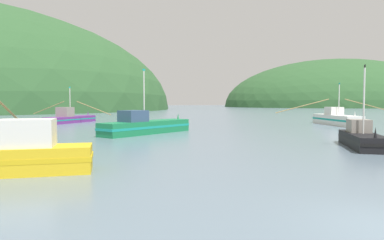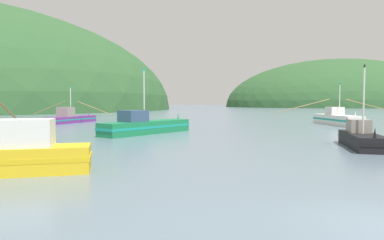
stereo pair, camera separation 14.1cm
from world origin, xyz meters
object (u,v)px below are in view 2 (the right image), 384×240
fishing_boat_green (145,126)px  fishing_boat_black (361,138)px  fishing_boat_white (337,119)px  fishing_boat_purple (71,118)px

fishing_boat_green → fishing_boat_black: (15.89, -12.29, -0.15)m
fishing_boat_black → fishing_boat_white: bearing=174.0°
fishing_boat_green → fishing_boat_black: bearing=-84.5°
fishing_boat_white → fishing_boat_green: bearing=-66.9°
fishing_boat_green → fishing_boat_purple: 23.27m
fishing_boat_green → fishing_boat_purple: (-12.16, 19.84, -0.09)m
fishing_boat_green → fishing_boat_white: 28.48m
fishing_boat_white → fishing_boat_purple: fishing_boat_white is taller
fishing_boat_black → fishing_boat_purple: fishing_boat_black is taller
fishing_boat_white → fishing_boat_purple: 39.62m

